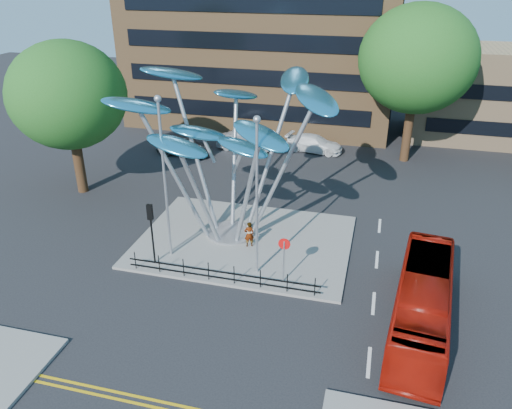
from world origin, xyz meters
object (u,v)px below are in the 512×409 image
(street_lamp_right, at_px, (257,184))
(traffic_light_island, at_px, (151,221))
(street_lamp_left, at_px, (164,166))
(parked_car_right, at_px, (314,144))
(pedestrian, at_px, (249,234))
(parked_car_left, at_px, (184,146))
(tree_left, at_px, (68,96))
(no_entry_sign_island, at_px, (284,253))
(parked_car_mid, at_px, (244,141))
(red_bus, at_px, (422,303))
(leaf_sculpture, at_px, (228,122))
(tree_right, at_px, (418,59))

(street_lamp_right, xyz_separation_m, traffic_light_island, (-5.50, -0.50, -2.48))
(street_lamp_left, xyz_separation_m, parked_car_right, (5.07, 18.75, -4.66))
(pedestrian, bearing_deg, parked_car_left, -82.17)
(traffic_light_island, xyz_separation_m, parked_car_left, (-4.83, 16.22, -1.82))
(tree_left, distance_m, parked_car_left, 11.38)
(parked_car_left, height_order, parked_car_right, parked_car_left)
(street_lamp_left, relative_size, street_lamp_right, 1.06)
(street_lamp_left, height_order, no_entry_sign_island, street_lamp_left)
(parked_car_left, relative_size, parked_car_right, 0.97)
(tree_left, height_order, pedestrian, tree_left)
(parked_car_mid, xyz_separation_m, parked_car_right, (5.90, 1.03, -0.07))
(street_lamp_right, xyz_separation_m, parked_car_left, (-10.33, 15.72, -4.30))
(tree_left, height_order, red_bus, tree_left)
(street_lamp_right, xyz_separation_m, pedestrian, (-1.06, 2.39, -4.18))
(no_entry_sign_island, relative_size, parked_car_left, 0.52)
(tree_left, distance_m, pedestrian, 15.38)
(no_entry_sign_island, bearing_deg, tree_left, 154.93)
(traffic_light_island, relative_size, red_bus, 0.37)
(leaf_sculpture, xyz_separation_m, no_entry_sign_island, (4.07, -4.16, -5.06))
(street_lamp_right, bearing_deg, traffic_light_island, -174.81)
(leaf_sculpture, height_order, street_lamp_right, leaf_sculpture)
(tree_right, height_order, leaf_sculpture, tree_right)
(leaf_sculpture, height_order, pedestrian, leaf_sculpture)
(street_lamp_left, height_order, parked_car_left, street_lamp_left)
(tree_left, xyz_separation_m, no_entry_sign_island, (16.00, -7.48, -4.98))
(tree_left, relative_size, street_lamp_left, 1.17)
(tree_left, distance_m, street_lamp_left, 11.60)
(leaf_sculpture, relative_size, street_lamp_left, 1.45)
(street_lamp_left, xyz_separation_m, pedestrian, (3.94, 1.89, -4.44))
(no_entry_sign_island, height_order, parked_car_right, no_entry_sign_island)
(street_lamp_right, xyz_separation_m, parked_car_right, (0.07, 19.25, -4.40))
(no_entry_sign_island, relative_size, red_bus, 0.26)
(tree_right, height_order, pedestrian, tree_right)
(red_bus, height_order, parked_car_mid, red_bus)
(no_entry_sign_island, xyz_separation_m, pedestrian, (-2.56, 2.87, -0.90))
(leaf_sculpture, bearing_deg, no_entry_sign_island, -45.67)
(tree_right, bearing_deg, tree_left, -151.39)
(red_bus, bearing_deg, street_lamp_right, 170.91)
(pedestrian, distance_m, parked_car_mid, 16.54)
(street_lamp_right, relative_size, red_bus, 0.89)
(tree_right, xyz_separation_m, leaf_sculpture, (-10.07, -15.32, -1.16))
(tree_left, bearing_deg, red_bus, -22.25)
(tree_right, height_order, tree_left, tree_right)
(leaf_sculpture, distance_m, parked_car_mid, 16.11)
(tree_left, bearing_deg, parked_car_left, 64.44)
(street_lamp_right, height_order, traffic_light_island, street_lamp_right)
(leaf_sculpture, bearing_deg, street_lamp_right, -55.09)
(red_bus, bearing_deg, tree_right, 97.68)
(leaf_sculpture, distance_m, street_lamp_right, 4.83)
(tree_left, xyz_separation_m, pedestrian, (13.44, -4.61, -5.88))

